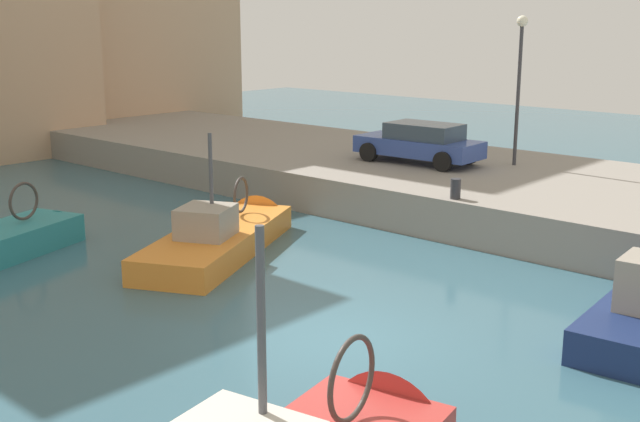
% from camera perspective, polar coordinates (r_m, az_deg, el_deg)
% --- Properties ---
extents(water_surface, '(80.00, 80.00, 0.00)m').
position_cam_1_polar(water_surface, '(15.42, 0.92, -9.10)').
color(water_surface, '#386070').
rests_on(water_surface, ground).
extents(quay_wall, '(9.00, 56.00, 1.20)m').
position_cam_1_polar(quay_wall, '(24.72, 18.67, 0.38)').
color(quay_wall, gray).
rests_on(quay_wall, ground).
extents(fishing_boat_orange, '(7.11, 4.78, 4.10)m').
position_cam_1_polar(fishing_boat_orange, '(21.28, -6.85, -2.47)').
color(fishing_boat_orange, orange).
rests_on(fishing_boat_orange, ground).
extents(parked_car_blue, '(2.02, 4.33, 1.35)m').
position_cam_1_polar(parked_car_blue, '(26.99, 7.15, 4.87)').
color(parked_car_blue, '#334C9E').
rests_on(parked_car_blue, quay_wall).
extents(mooring_bollard_north, '(0.28, 0.28, 0.55)m').
position_cam_1_polar(mooring_bollard_north, '(21.82, 9.64, 1.58)').
color(mooring_bollard_north, '#2D2D33').
rests_on(mooring_bollard_north, quay_wall).
extents(quay_streetlamp, '(0.36, 0.36, 4.83)m').
position_cam_1_polar(quay_streetlamp, '(26.94, 14.06, 10.03)').
color(quay_streetlamp, '#38383D').
rests_on(quay_streetlamp, quay_wall).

